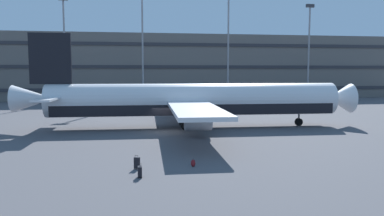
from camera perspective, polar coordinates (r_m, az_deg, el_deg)
ground_plane at (r=40.17m, az=-4.20°, el=-3.62°), size 600.00×600.00×0.00m
terminal_structure at (r=91.91m, az=-7.14°, el=6.17°), size 122.80×18.61×14.62m
airliner at (r=42.56m, az=-0.10°, el=1.04°), size 38.53×31.11×10.50m
light_mast_left at (r=79.02m, az=-18.78°, el=9.45°), size 1.80×0.50×20.80m
light_mast_center_left at (r=78.29m, az=-7.53°, el=11.92°), size 1.80×0.50×26.59m
light_mast_center_right at (r=80.72m, az=5.52°, el=10.64°), size 1.80×0.50×23.53m
light_mast_right at (r=87.00m, az=17.31°, el=9.12°), size 1.80×0.50×20.79m
suitcase_large at (r=25.35m, az=-8.35°, el=-8.23°), size 0.42×0.35×0.95m
suitcase_black at (r=23.42m, az=-7.92°, el=-9.53°), size 0.25×0.45×0.87m
backpack_red at (r=25.73m, az=0.17°, el=-8.38°), size 0.37×0.30×0.53m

